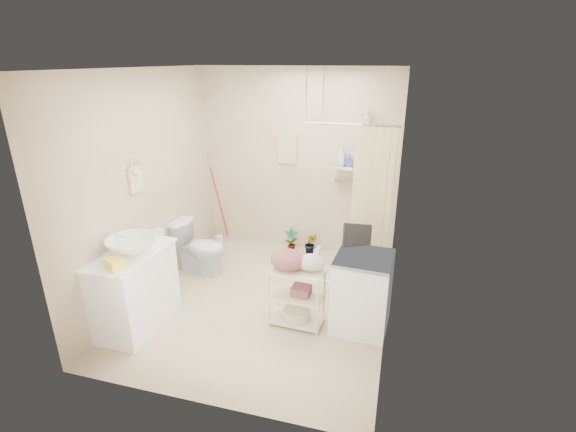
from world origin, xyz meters
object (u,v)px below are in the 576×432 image
object	(u,v)px
vanity	(135,289)
laundry_rack	(297,291)
toilet	(200,248)
washing_machine	(362,292)

from	to	relation	value
vanity	laundry_rack	bearing A→B (deg)	16.32
toilet	washing_machine	world-z (taller)	washing_machine
toilet	washing_machine	xyz separation A→B (m)	(2.18, -0.65, 0.06)
vanity	laundry_rack	distance (m)	1.70
washing_machine	toilet	bearing A→B (deg)	167.24
vanity	laundry_rack	world-z (taller)	vanity
vanity	toilet	size ratio (longest dim) A/B	1.35
laundry_rack	toilet	bearing A→B (deg)	155.94
toilet	vanity	bearing A→B (deg)	-179.97
toilet	laundry_rack	xyz separation A→B (m)	(1.51, -0.78, 0.03)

